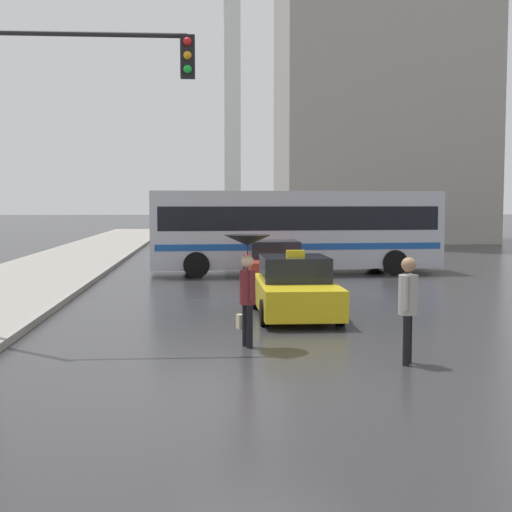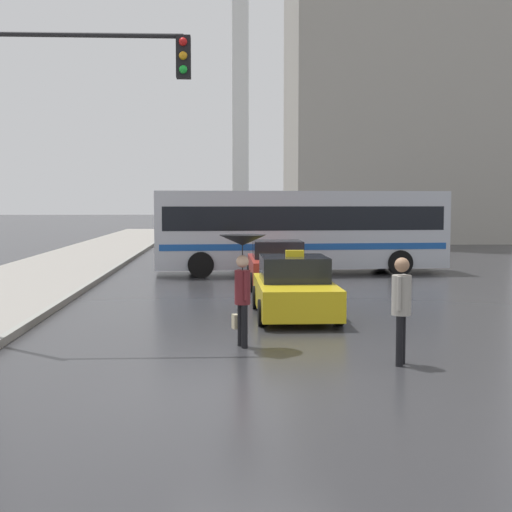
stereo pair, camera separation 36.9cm
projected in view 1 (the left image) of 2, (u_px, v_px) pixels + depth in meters
ground_plane at (269, 392)px, 10.41m from camera, size 300.00×300.00×0.00m
taxi at (295, 289)px, 17.32m from camera, size 1.91×4.14×1.61m
sedan_red at (274, 266)px, 23.44m from camera, size 1.91×4.25×1.50m
city_bus at (295, 228)px, 27.67m from camera, size 11.31×3.26×3.19m
pedestrian_with_umbrella at (247, 261)px, 13.51m from camera, size 0.91×0.91×2.15m
pedestrian_man at (408, 300)px, 12.10m from camera, size 0.44×0.46×1.84m
traffic_light at (64, 119)px, 13.65m from camera, size 4.14×0.38×6.27m
monument_cross at (232, 28)px, 39.20m from camera, size 9.56×0.90×21.73m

